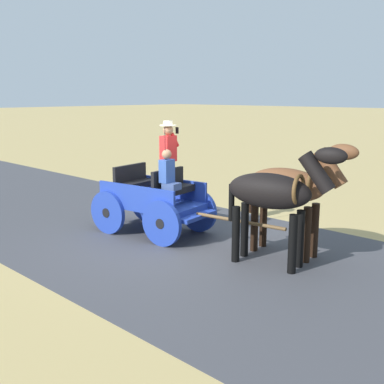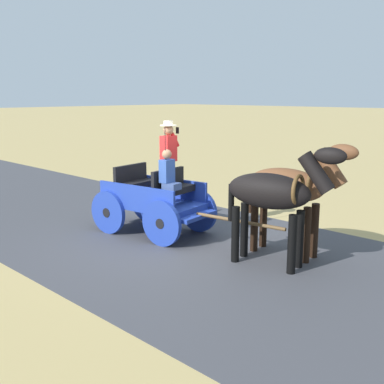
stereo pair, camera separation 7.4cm
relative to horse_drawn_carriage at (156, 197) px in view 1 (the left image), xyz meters
The scene contains 5 objects.
ground_plane 1.07m from the horse_drawn_carriage, 71.86° to the left, with size 200.00×200.00×0.00m, color tan.
road_surface 1.07m from the horse_drawn_carriage, 71.86° to the left, with size 6.16×160.00×0.01m, color #424247.
horse_drawn_carriage is the anchor object (origin of this frame).
horse_near_side 3.09m from the horse_drawn_carriage, 104.56° to the left, with size 0.74×2.14×2.21m.
horse_off_side 3.09m from the horse_drawn_carriage, 91.44° to the left, with size 0.85×2.15×2.21m.
Camera 1 is at (6.61, 6.94, 3.05)m, focal length 44.18 mm.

